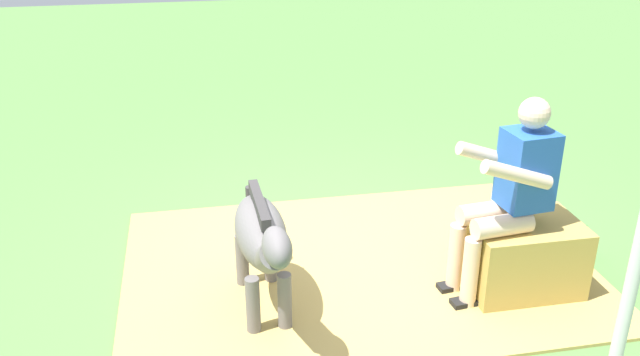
# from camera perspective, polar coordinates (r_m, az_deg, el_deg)

# --- Properties ---
(ground_plane) EXTENTS (24.00, 24.00, 0.00)m
(ground_plane) POSITION_cam_1_polar(r_m,az_deg,el_deg) (5.19, 1.45, -6.64)
(ground_plane) COLOR #568442
(hay_patch) EXTENTS (3.38, 2.35, 0.02)m
(hay_patch) POSITION_cam_1_polar(r_m,az_deg,el_deg) (5.05, 3.16, -7.45)
(hay_patch) COLOR tan
(hay_patch) RESTS_ON ground
(hay_bale) EXTENTS (0.75, 0.54, 0.52)m
(hay_bale) POSITION_cam_1_polar(r_m,az_deg,el_deg) (4.88, 16.62, -6.34)
(hay_bale) COLOR tan
(hay_bale) RESTS_ON ground
(person_seated) EXTENTS (0.69, 0.46, 1.40)m
(person_seated) POSITION_cam_1_polar(r_m,az_deg,el_deg) (4.57, 15.58, -1.01)
(person_seated) COLOR beige
(person_seated) RESTS_ON ground
(pony_standing) EXTENTS (0.35, 1.35, 0.93)m
(pony_standing) POSITION_cam_1_polar(r_m,az_deg,el_deg) (4.28, -4.87, -5.07)
(pony_standing) COLOR slate
(pony_standing) RESTS_ON ground
(soda_bottle) EXTENTS (0.07, 0.07, 0.29)m
(soda_bottle) POSITION_cam_1_polar(r_m,az_deg,el_deg) (5.47, 21.30, -5.04)
(soda_bottle) COLOR #268C3F
(soda_bottle) RESTS_ON ground
(tent_pole_left) EXTENTS (0.06, 0.06, 2.26)m
(tent_pole_left) POSITION_cam_1_polar(r_m,az_deg,el_deg) (3.17, 24.97, -7.02)
(tent_pole_left) COLOR silver
(tent_pole_left) RESTS_ON ground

